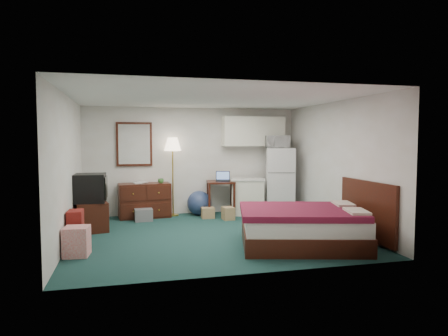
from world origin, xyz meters
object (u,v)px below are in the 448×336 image
object	(u,v)px
desk	(221,198)
kitchen_counter	(248,197)
bed	(302,227)
dresser	(145,200)
floor_lamp	(173,177)
fridge	(280,181)
suitcase	(76,229)
tv_stand	(91,216)

from	to	relation	value
desk	kitchen_counter	size ratio (longest dim) A/B	0.98
kitchen_counter	bed	distance (m)	2.90
dresser	kitchen_counter	bearing A→B (deg)	-10.37
floor_lamp	kitchen_counter	distance (m)	1.82
floor_lamp	fridge	world-z (taller)	floor_lamp
bed	suitcase	xyz separation A→B (m)	(-3.61, 0.81, -0.01)
kitchen_counter	fridge	xyz separation A→B (m)	(0.75, -0.12, 0.37)
fridge	floor_lamp	bearing A→B (deg)	-172.81
tv_stand	suitcase	xyz separation A→B (m)	(-0.15, -1.15, 0.02)
dresser	floor_lamp	world-z (taller)	floor_lamp
tv_stand	suitcase	size ratio (longest dim) A/B	1.02
dresser	desk	xyz separation A→B (m)	(1.74, -0.13, 0.01)
tv_stand	suitcase	world-z (taller)	suitcase
floor_lamp	fridge	xyz separation A→B (m)	(2.47, -0.41, -0.12)
tv_stand	bed	bearing A→B (deg)	-41.91
tv_stand	desk	bearing A→B (deg)	7.83
suitcase	floor_lamp	bearing A→B (deg)	52.74
dresser	desk	size ratio (longest dim) A/B	1.43
kitchen_counter	suitcase	xyz separation A→B (m)	(-3.58, -2.08, -0.10)
dresser	fridge	distance (m)	3.17
desk	kitchen_counter	distance (m)	0.64
dresser	tv_stand	size ratio (longest dim) A/B	1.84
tv_stand	suitcase	distance (m)	1.16
desk	kitchen_counter	world-z (taller)	kitchen_counter
tv_stand	floor_lamp	bearing A→B (deg)	23.26
fridge	suitcase	world-z (taller)	fridge
desk	tv_stand	size ratio (longest dim) A/B	1.29
kitchen_counter	tv_stand	size ratio (longest dim) A/B	1.32
kitchen_counter	fridge	size ratio (longest dim) A/B	0.52
desk	suitcase	distance (m)	3.66
fridge	bed	world-z (taller)	fridge
dresser	tv_stand	xyz separation A→B (m)	(-1.06, -1.15, -0.10)
fridge	tv_stand	world-z (taller)	fridge
floor_lamp	desk	bearing A→B (deg)	-10.27
floor_lamp	bed	size ratio (longest dim) A/B	0.93
desk	fridge	size ratio (longest dim) A/B	0.51
bed	desk	bearing A→B (deg)	117.13
fridge	dresser	bearing A→B (deg)	-169.59
bed	suitcase	world-z (taller)	bed
bed	fridge	bearing A→B (deg)	90.02
dresser	desk	bearing A→B (deg)	-9.27
dresser	fridge	xyz separation A→B (m)	(3.12, -0.34, 0.39)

